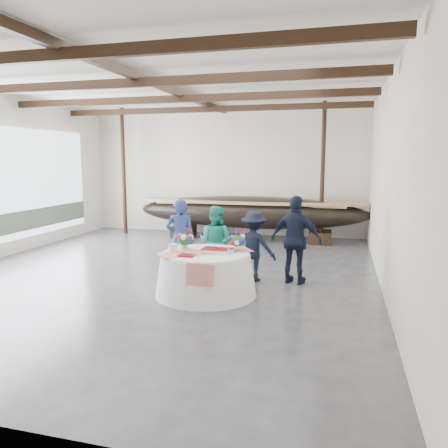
# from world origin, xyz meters

# --- Properties ---
(floor) EXTENTS (10.00, 12.00, 0.01)m
(floor) POSITION_xyz_m (0.00, 0.00, 0.00)
(floor) COLOR #3D3D42
(floor) RESTS_ON ground
(wall_back) EXTENTS (10.00, 0.02, 4.50)m
(wall_back) POSITION_xyz_m (0.00, 6.00, 2.25)
(wall_back) COLOR silver
(wall_back) RESTS_ON ground
(wall_right) EXTENTS (0.02, 12.00, 4.50)m
(wall_right) POSITION_xyz_m (5.00, 0.00, 2.25)
(wall_right) COLOR silver
(wall_right) RESTS_ON ground
(ceiling) EXTENTS (10.00, 12.00, 0.01)m
(ceiling) POSITION_xyz_m (0.00, 0.00, 4.50)
(ceiling) COLOR white
(ceiling) RESTS_ON wall_back
(pavilion_structure) EXTENTS (9.80, 11.76, 4.50)m
(pavilion_structure) POSITION_xyz_m (0.00, 0.84, 4.00)
(pavilion_structure) COLOR black
(pavilion_structure) RESTS_ON ground
(open_bay) EXTENTS (0.03, 7.00, 3.20)m
(open_bay) POSITION_xyz_m (-4.95, 1.00, 1.83)
(open_bay) COLOR silver
(open_bay) RESTS_ON ground
(longboat_display) EXTENTS (7.88, 1.58, 1.48)m
(longboat_display) POSITION_xyz_m (1.13, 4.93, 0.94)
(longboat_display) COLOR black
(longboat_display) RESTS_ON ground
(banquet_table) EXTENTS (2.04, 2.04, 0.87)m
(banquet_table) POSITION_xyz_m (1.54, -1.24, 0.44)
(banquet_table) COLOR white
(banquet_table) RESTS_ON ground
(tabletop_items) EXTENTS (1.85, 1.55, 0.40)m
(tabletop_items) POSITION_xyz_m (1.52, -1.07, 1.02)
(tabletop_items) COLOR red
(tabletop_items) RESTS_ON banquet_table
(guest_woman_blue) EXTENTS (0.77, 0.62, 1.82)m
(guest_woman_blue) POSITION_xyz_m (0.58, -0.13, 0.91)
(guest_woman_blue) COLOR navy
(guest_woman_blue) RESTS_ON ground
(guest_woman_teal) EXTENTS (0.92, 0.78, 1.67)m
(guest_woman_teal) POSITION_xyz_m (1.37, 0.02, 0.84)
(guest_woman_teal) COLOR teal
(guest_woman_teal) RESTS_ON ground
(guest_man_left) EXTENTS (1.12, 0.78, 1.58)m
(guest_man_left) POSITION_xyz_m (2.26, 0.03, 0.79)
(guest_man_left) COLOR black
(guest_man_left) RESTS_ON ground
(guest_man_right) EXTENTS (1.21, 0.70, 1.94)m
(guest_man_right) POSITION_xyz_m (3.19, 0.04, 0.97)
(guest_man_right) COLOR black
(guest_man_right) RESTS_ON ground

